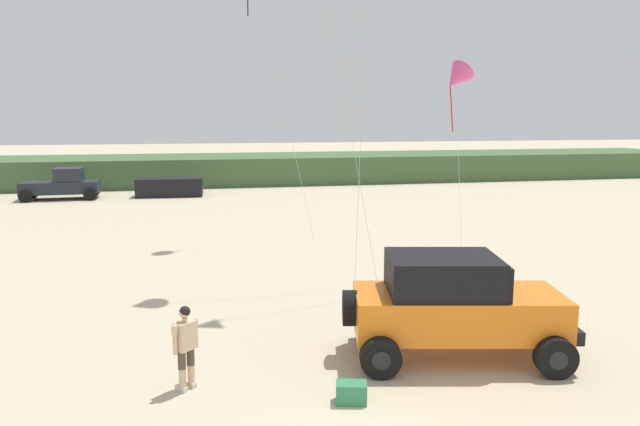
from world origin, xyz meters
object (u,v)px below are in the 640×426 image
object	(u,v)px
jeep	(454,304)
distant_sedan	(170,187)
cooler_box	(351,393)
distant_pickup	(63,184)
person_watching	(186,343)
kite_red_delta	(456,78)

from	to	relation	value
jeep	distant_sedan	xyz separation A→B (m)	(-7.10, 28.23, -0.60)
cooler_box	jeep	bearing A→B (deg)	43.38
cooler_box	distant_pickup	bearing A→B (deg)	123.55
person_watching	cooler_box	distance (m)	3.25
distant_pickup	distant_sedan	distance (m)	6.56
person_watching	cooler_box	size ratio (longest dim) A/B	2.98
jeep	cooler_box	bearing A→B (deg)	-149.97
cooler_box	distant_sedan	xyz separation A→B (m)	(-4.41, 29.79, 0.41)
cooler_box	distant_sedan	distance (m)	30.12
person_watching	distant_pickup	size ratio (longest dim) A/B	0.36
person_watching	kite_red_delta	size ratio (longest dim) A/B	0.23
jeep	distant_pickup	world-z (taller)	jeep
distant_pickup	kite_red_delta	xyz separation A→B (m)	(18.07, -18.18, 5.66)
jeep	person_watching	distance (m)	5.66
jeep	cooler_box	xyz separation A→B (m)	(-2.69, -1.56, -1.01)
jeep	person_watching	size ratio (longest dim) A/B	3.00
cooler_box	kite_red_delta	xyz separation A→B (m)	(7.12, 11.58, 6.41)
cooler_box	distant_pickup	xyz separation A→B (m)	(-10.95, 29.76, 0.75)
cooler_box	distant_pickup	size ratio (longest dim) A/B	0.12
cooler_box	kite_red_delta	distance (m)	15.03
kite_red_delta	jeep	bearing A→B (deg)	-113.83
distant_sedan	kite_red_delta	distance (m)	22.37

